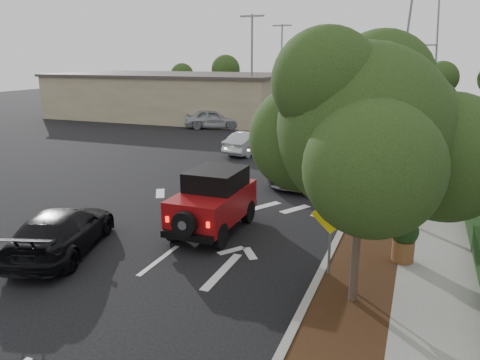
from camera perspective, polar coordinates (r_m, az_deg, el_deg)
The scene contains 19 objects.
ground at distance 13.99m, azimuth -9.84°, elevation -9.61°, with size 120.00×120.00×0.00m, color black.
curb at distance 23.63m, azimuth 15.37°, elevation 0.42°, with size 0.20×70.00×0.15m, color #9E9B93.
planting_strip at distance 23.57m, azimuth 17.78°, elevation 0.16°, with size 1.80×70.00×0.12m, color black.
sidewalk at distance 23.55m, azimuth 22.38°, elevation -0.27°, with size 2.00×70.00×0.12m, color gray.
hedge at distance 23.56m, azimuth 25.85°, elevation 0.22°, with size 0.80×70.00×0.80m, color black.
commercial_building at distance 46.89m, azimuth -8.04°, elevation 10.10°, with size 22.00×12.00×4.00m, color gray.
transmission_tower at distance 59.13m, azimuth 20.57°, elevation 8.31°, with size 7.00×4.00×28.00m, color slate, non-canonical shape.
street_tree_near at distance 11.88m, azimuth 13.51°, elevation -14.48°, with size 3.80×3.80×5.92m, color #1B3210, non-canonical shape.
street_tree_mid at distance 18.30m, azimuth 16.59°, elevation -4.08°, with size 3.20×3.20×5.32m, color #1B3210, non-canonical shape.
street_tree_far at distance 24.55m, azimuth 17.93°, elevation 0.57°, with size 3.40×3.40×5.62m, color #1B3210, non-canonical shape.
light_pole_a at distance 39.56m, azimuth 1.40°, elevation 6.47°, with size 2.00×0.22×9.00m, color slate, non-canonical shape.
light_pole_b at distance 51.20m, azimuth 4.94°, elevation 8.32°, with size 2.00×0.22×9.00m, color slate, non-canonical shape.
red_jeep at distance 15.82m, azimuth -3.03°, elevation -2.40°, with size 1.84×4.09×2.08m.
silver_suv_ahead at distance 22.42m, azimuth 8.75°, elevation 2.03°, with size 2.79×6.06×1.68m, color #9EA0A6.
black_suv_oncoming at distance 15.05m, azimuth -20.85°, elevation -5.81°, with size 1.91×4.70×1.36m, color black.
silver_sedan_oncoming at distance 28.55m, azimuth 1.25°, elevation 4.59°, with size 1.42×4.07×1.34m, color #A5A7AD.
parked_suv at distance 38.80m, azimuth -3.22°, elevation 7.47°, with size 1.88×4.66×1.59m, color #A4A8AC.
speed_hump_sign at distance 12.38m, azimuth 10.99°, elevation -5.43°, with size 1.02×0.12×2.17m.
terracotta_planter at distance 13.93m, azimuth 19.41°, elevation -6.37°, with size 0.76×0.76×1.33m.
Camera 1 is at (6.72, -10.85, 5.73)m, focal length 35.00 mm.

